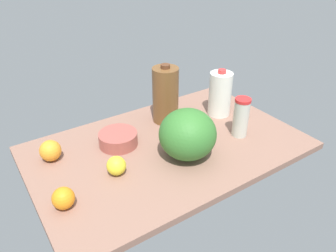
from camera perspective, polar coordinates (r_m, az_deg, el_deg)
countertop at (r=148.44cm, az=-0.00°, el=-3.82°), size 120.00×76.00×3.00cm
mixing_bowl at (r=148.01cm, az=-8.66°, el=-2.22°), size 17.34×17.34×6.06cm
tumbler_cup at (r=153.80cm, az=12.59°, el=1.51°), size 7.35×7.35×18.90cm
milk_jug at (r=169.95cm, az=9.05°, el=5.56°), size 11.54×11.54×24.48cm
chocolate_milk_jug at (r=160.61cm, az=-0.44°, el=5.43°), size 12.82×12.82×29.67cm
watermelon at (r=135.40cm, az=3.43°, el=-1.44°), size 24.04×24.04×21.41cm
lemon_near_front at (r=130.63cm, az=-8.99°, el=-6.83°), size 7.72×7.72×7.72cm
orange_far_back at (r=120.54cm, az=-17.77°, el=-11.88°), size 7.91×7.91×7.91cm
orange_loose at (r=144.75cm, az=-19.80°, el=-4.05°), size 8.94×8.94×8.94cm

